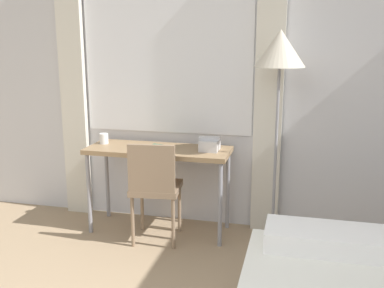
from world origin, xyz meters
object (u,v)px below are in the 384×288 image
Objects in this scene: book at (158,148)px; mug at (104,139)px; telephone at (210,144)px; standing_lamp at (280,58)px; desk_chair at (155,184)px; desk at (159,156)px.

mug is at bearing 168.80° from book.
telephone reaches higher than book.
standing_lamp is 0.92m from telephone.
desk_chair is 9.43× the size of mug.
standing_lamp reaches higher than mug.
book is 0.56m from mug.
book is (0.01, -0.06, 0.09)m from desk.
book is 2.69× the size of mug.
telephone reaches higher than desk_chair.
telephone is at bearing 10.97° from book.
desk is at bearing 103.45° from book.
desk_chair is 3.50× the size of book.
desk_chair is at bearing -80.09° from desk.
standing_lamp reaches higher than telephone.
mug is (-0.53, 0.05, 0.12)m from desk.
desk is 0.31m from desk_chair.
book is (-0.99, -0.04, -0.77)m from standing_lamp.
desk_chair is 0.50× the size of standing_lamp.
desk_chair is 0.57m from telephone.
desk_chair is at bearing -146.46° from telephone.
telephone reaches higher than desk.
standing_lamp reaches higher than book.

